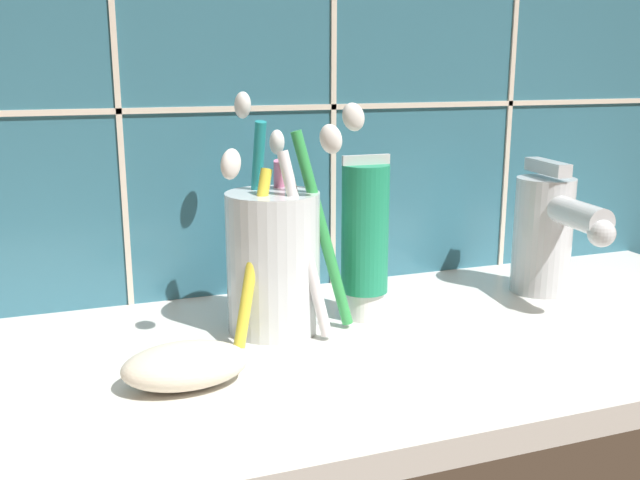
{
  "coord_description": "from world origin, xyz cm",
  "views": [
    {
      "loc": [
        -22.39,
        -48.04,
        22.92
      ],
      "look_at": [
        -4.17,
        1.98,
        9.91
      ],
      "focal_mm": 40.0,
      "sensor_mm": 36.0,
      "label": 1
    }
  ],
  "objects_px": {
    "toothbrush_cup": "(275,256)",
    "toothpaste_tube": "(365,239)",
    "soap_bar": "(185,365)",
    "sink_faucet": "(548,231)"
  },
  "relations": [
    {
      "from": "toothbrush_cup",
      "to": "toothpaste_tube",
      "type": "distance_m",
      "value": 0.08
    },
    {
      "from": "toothpaste_tube",
      "to": "soap_bar",
      "type": "bearing_deg",
      "value": -153.66
    },
    {
      "from": "toothbrush_cup",
      "to": "soap_bar",
      "type": "relative_size",
      "value": 2.24
    },
    {
      "from": "toothbrush_cup",
      "to": "toothpaste_tube",
      "type": "bearing_deg",
      "value": -0.02
    },
    {
      "from": "toothpaste_tube",
      "to": "sink_faucet",
      "type": "height_order",
      "value": "toothpaste_tube"
    },
    {
      "from": "toothpaste_tube",
      "to": "sink_faucet",
      "type": "xyz_separation_m",
      "value": [
        0.19,
        0.0,
        -0.01
      ]
    },
    {
      "from": "toothbrush_cup",
      "to": "soap_bar",
      "type": "height_order",
      "value": "toothbrush_cup"
    },
    {
      "from": "toothpaste_tube",
      "to": "soap_bar",
      "type": "relative_size",
      "value": 1.64
    },
    {
      "from": "soap_bar",
      "to": "toothpaste_tube",
      "type": "bearing_deg",
      "value": 26.34
    },
    {
      "from": "toothbrush_cup",
      "to": "soap_bar",
      "type": "xyz_separation_m",
      "value": [
        -0.09,
        -0.08,
        -0.05
      ]
    }
  ]
}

